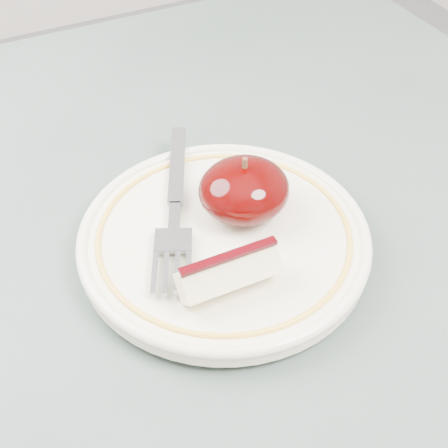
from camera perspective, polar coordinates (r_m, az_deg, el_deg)
name	(u,v)px	position (r m, az deg, el deg)	size (l,w,h in m)	color
table	(175,398)	(0.50, -4.53, -15.58)	(0.90, 0.90, 0.75)	brown
plate	(224,238)	(0.46, 0.00, -1.25)	(0.22, 0.22, 0.02)	beige
apple_half	(244,190)	(0.46, 1.85, 3.15)	(0.07, 0.07, 0.05)	#2C0000
apple_wedge	(229,272)	(0.41, 0.42, -4.45)	(0.07, 0.03, 0.03)	#F7ECB6
fork	(175,205)	(0.48, -4.49, 1.72)	(0.10, 0.18, 0.00)	gray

